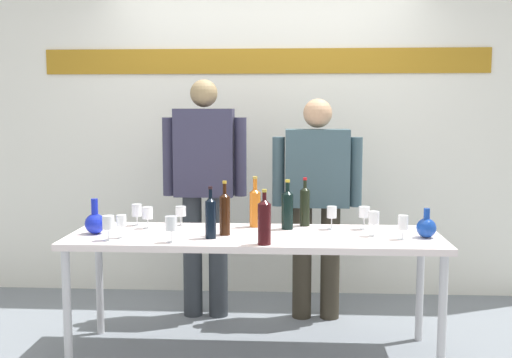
# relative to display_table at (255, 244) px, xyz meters

# --- Properties ---
(ground_plane) EXTENTS (10.00, 10.00, 0.00)m
(ground_plane) POSITION_rel_display_table_xyz_m (0.00, 0.00, -0.71)
(ground_plane) COLOR slate
(back_wall) EXTENTS (5.14, 0.11, 3.00)m
(back_wall) POSITION_rel_display_table_xyz_m (0.00, 1.38, 0.79)
(back_wall) COLOR white
(back_wall) RESTS_ON ground
(display_table) EXTENTS (2.28, 0.71, 0.77)m
(display_table) POSITION_rel_display_table_xyz_m (0.00, 0.00, 0.00)
(display_table) COLOR white
(display_table) RESTS_ON ground
(decanter_blue_left) EXTENTS (0.13, 0.13, 0.22)m
(decanter_blue_left) POSITION_rel_display_table_xyz_m (-0.98, -0.04, 0.13)
(decanter_blue_left) COLOR #1625B5
(decanter_blue_left) RESTS_ON display_table
(decanter_blue_right) EXTENTS (0.12, 0.12, 0.18)m
(decanter_blue_right) POSITION_rel_display_table_xyz_m (1.03, -0.04, 0.12)
(decanter_blue_right) COLOR #143A9B
(decanter_blue_right) RESTS_ON display_table
(presenter_left) EXTENTS (0.61, 0.22, 1.75)m
(presenter_left) POSITION_rel_display_table_xyz_m (-0.41, 0.72, 0.29)
(presenter_left) COLOR #2F343A
(presenter_left) RESTS_ON ground
(presenter_right) EXTENTS (0.65, 0.22, 1.61)m
(presenter_right) POSITION_rel_display_table_xyz_m (0.41, 0.72, 0.22)
(presenter_right) COLOR #332E23
(presenter_right) RESTS_ON ground
(wine_bottle_0) EXTENTS (0.07, 0.07, 0.32)m
(wine_bottle_0) POSITION_rel_display_table_xyz_m (0.20, 0.18, 0.20)
(wine_bottle_0) COLOR black
(wine_bottle_0) RESTS_ON display_table
(wine_bottle_1) EXTENTS (0.06, 0.06, 0.32)m
(wine_bottle_1) POSITION_rel_display_table_xyz_m (0.31, 0.29, 0.20)
(wine_bottle_1) COLOR black
(wine_bottle_1) RESTS_ON display_table
(wine_bottle_2) EXTENTS (0.06, 0.06, 0.31)m
(wine_bottle_2) POSITION_rel_display_table_xyz_m (-0.25, -0.13, 0.19)
(wine_bottle_2) COLOR black
(wine_bottle_2) RESTS_ON display_table
(wine_bottle_3) EXTENTS (0.06, 0.06, 0.33)m
(wine_bottle_3) POSITION_rel_display_table_xyz_m (-0.18, -0.03, 0.20)
(wine_bottle_3) COLOR black
(wine_bottle_3) RESTS_ON display_table
(wine_bottle_4) EXTENTS (0.07, 0.07, 0.33)m
(wine_bottle_4) POSITION_rel_display_table_xyz_m (-0.01, 0.24, 0.20)
(wine_bottle_4) COLOR orange
(wine_bottle_4) RESTS_ON display_table
(wine_bottle_5) EXTENTS (0.08, 0.08, 0.32)m
(wine_bottle_5) POSITION_rel_display_table_xyz_m (0.07, -0.28, 0.20)
(wine_bottle_5) COLOR #360B0E
(wine_bottle_5) RESTS_ON display_table
(wine_glass_left_0) EXTENTS (0.07, 0.07, 0.14)m
(wine_glass_left_0) POSITION_rel_display_table_xyz_m (-0.70, 0.14, 0.16)
(wine_glass_left_0) COLOR white
(wine_glass_left_0) RESTS_ON display_table
(wine_glass_left_1) EXTENTS (0.07, 0.07, 0.13)m
(wine_glass_left_1) POSITION_rel_display_table_xyz_m (-0.51, 0.26, 0.15)
(wine_glass_left_1) COLOR white
(wine_glass_left_1) RESTS_ON display_table
(wine_glass_left_2) EXTENTS (0.06, 0.06, 0.14)m
(wine_glass_left_2) POSITION_rel_display_table_xyz_m (-0.79, -0.16, 0.16)
(wine_glass_left_2) COLOR white
(wine_glass_left_2) RESTS_ON display_table
(wine_glass_left_3) EXTENTS (0.07, 0.07, 0.14)m
(wine_glass_left_3) POSITION_rel_display_table_xyz_m (-0.79, 0.24, 0.16)
(wine_glass_left_3) COLOR white
(wine_glass_left_3) RESTS_ON display_table
(wine_glass_left_4) EXTENTS (0.07, 0.07, 0.15)m
(wine_glass_left_4) POSITION_rel_display_table_xyz_m (-0.47, -0.26, 0.17)
(wine_glass_left_4) COLOR white
(wine_glass_left_4) RESTS_ON display_table
(wine_glass_left_5) EXTENTS (0.07, 0.07, 0.15)m
(wine_glass_left_5) POSITION_rel_display_table_xyz_m (-0.84, -0.23, 0.16)
(wine_glass_left_5) COLOR white
(wine_glass_left_5) RESTS_ON display_table
(wine_glass_right_0) EXTENTS (0.07, 0.07, 0.15)m
(wine_glass_right_0) POSITION_rel_display_table_xyz_m (0.72, -0.01, 0.17)
(wine_glass_right_0) COLOR white
(wine_glass_right_0) RESTS_ON display_table
(wine_glass_right_1) EXTENTS (0.06, 0.06, 0.15)m
(wine_glass_right_1) POSITION_rel_display_table_xyz_m (0.48, 0.18, 0.17)
(wine_glass_right_1) COLOR white
(wine_glass_right_1) RESTS_ON display_table
(wine_glass_right_2) EXTENTS (0.07, 0.07, 0.15)m
(wine_glass_right_2) POSITION_rel_display_table_xyz_m (0.69, 0.19, 0.17)
(wine_glass_right_2) COLOR white
(wine_glass_right_2) RESTS_ON display_table
(wine_glass_right_3) EXTENTS (0.06, 0.06, 0.14)m
(wine_glass_right_3) POSITION_rel_display_table_xyz_m (0.88, -0.10, 0.16)
(wine_glass_right_3) COLOR white
(wine_glass_right_3) RESTS_ON display_table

